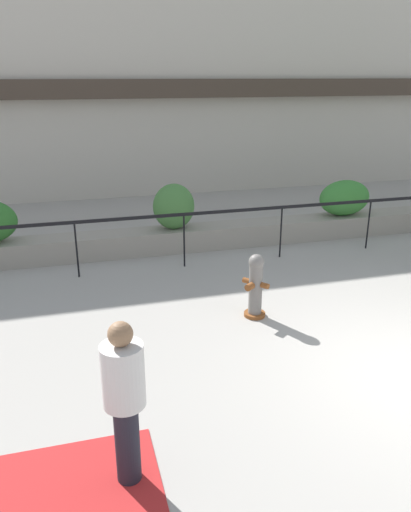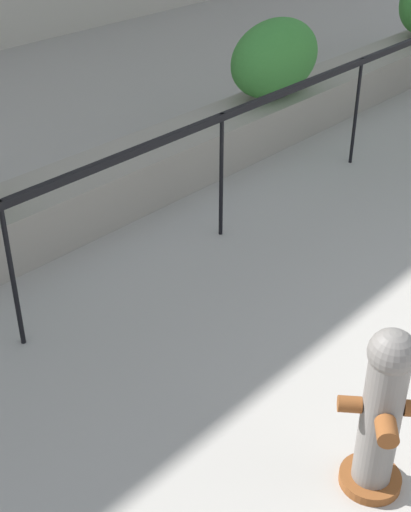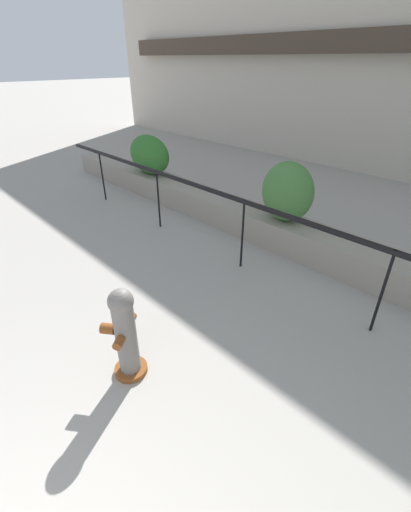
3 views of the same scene
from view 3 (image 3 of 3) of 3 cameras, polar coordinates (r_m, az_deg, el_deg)
The scene contains 5 objects.
planter_wall_low at distance 5.63m, azimuth 30.60°, elevation -3.37°, with size 18.00×0.70×0.50m, color gray.
fence_railing_segment at distance 4.32m, azimuth 28.68°, elevation -0.67°, with size 15.00×0.05×1.15m.
hedge_bush_0 at distance 8.69m, azimuth -9.36°, elevation 16.34°, with size 1.30×0.65×0.91m, color #2D6B28.
hedge_bush_1 at distance 6.03m, azimuth 13.50°, elevation 10.36°, with size 0.93×0.70×1.02m, color #427538.
fire_hydrant at distance 3.64m, azimuth -13.26°, elevation -12.38°, with size 0.49×0.49×1.08m.
Camera 3 is at (0.88, 1.14, 2.96)m, focal length 24.00 mm.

